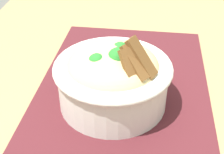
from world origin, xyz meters
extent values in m
cube|color=#99754C|center=(0.00, 0.00, 0.74)|extent=(1.07, 0.76, 0.03)
cylinder|color=olive|center=(0.47, 0.32, 0.36)|extent=(0.04, 0.04, 0.72)
cube|color=#47191E|center=(0.02, 0.03, 0.75)|extent=(0.48, 0.31, 0.00)
cylinder|color=silver|center=(-0.01, 0.04, 0.79)|extent=(0.17, 0.17, 0.07)
torus|color=silver|center=(-0.01, 0.04, 0.82)|extent=(0.18, 0.18, 0.01)
ellipsoid|color=tan|center=(-0.01, 0.04, 0.82)|extent=(0.18, 0.18, 0.06)
sphere|color=#247026|center=(-0.03, 0.06, 0.84)|extent=(0.03, 0.03, 0.03)
sphere|color=#247026|center=(-0.02, 0.03, 0.84)|extent=(0.04, 0.04, 0.04)
sphere|color=#247026|center=(0.01, 0.03, 0.84)|extent=(0.03, 0.03, 0.03)
cylinder|color=orange|center=(0.00, 0.03, 0.84)|extent=(0.02, 0.03, 0.01)
cylinder|color=orange|center=(0.01, 0.04, 0.84)|extent=(0.03, 0.03, 0.01)
cube|color=brown|center=(-0.05, 0.02, 0.85)|extent=(0.04, 0.04, 0.04)
cube|color=brown|center=(-0.04, 0.01, 0.85)|extent=(0.05, 0.05, 0.05)
cube|color=brown|center=(-0.03, 0.00, 0.86)|extent=(0.04, 0.05, 0.05)
cube|color=silver|center=(0.12, 0.02, 0.76)|extent=(0.02, 0.07, 0.00)
cube|color=silver|center=(0.12, 0.06, 0.76)|extent=(0.01, 0.01, 0.00)
cube|color=silver|center=(0.13, 0.08, 0.76)|extent=(0.03, 0.03, 0.00)
cube|color=silver|center=(0.14, 0.10, 0.76)|extent=(0.01, 0.02, 0.00)
cube|color=silver|center=(0.14, 0.10, 0.76)|extent=(0.01, 0.02, 0.00)
cube|color=silver|center=(0.13, 0.10, 0.76)|extent=(0.01, 0.02, 0.00)
cube|color=silver|center=(0.12, 0.10, 0.76)|extent=(0.01, 0.02, 0.00)
camera|label=1|loc=(-0.41, 0.00, 1.09)|focal=50.88mm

